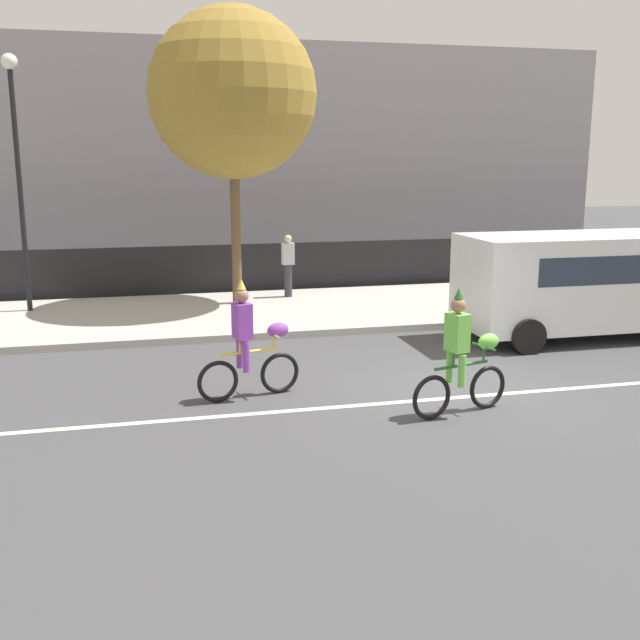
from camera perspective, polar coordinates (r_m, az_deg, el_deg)
The scene contains 11 objects.
ground_plane at distance 12.67m, azimuth 10.28°, elevation -5.09°, with size 80.00×80.00×0.00m, color #424244.
road_centre_line at distance 12.24m, azimuth 11.23°, elevation -5.74°, with size 36.00×0.14×0.01m, color beige.
sidewalk_curb at distance 18.59m, azimuth 2.23°, elevation 0.93°, with size 60.00×5.00×0.15m, color #ADAAA3.
fence_line at distance 21.25m, azimuth 0.11°, elevation 4.09°, with size 40.00×0.08×1.40m, color black.
building_backdrop at distance 29.11m, azimuth -9.41°, elevation 12.15°, with size 28.00×8.00×7.46m, color #99939E.
parade_cyclist_purple at distance 11.80m, azimuth -5.39°, elevation -2.00°, with size 1.69×0.58×1.92m.
parade_cyclist_lime at distance 11.21m, azimuth 10.79°, elevation -2.95°, with size 1.68×0.61×1.92m.
parked_van_white at distance 16.60m, azimuth 19.44°, elevation 3.07°, with size 5.00×2.22×2.18m.
street_lamp_post at distance 18.87m, azimuth -22.13°, elevation 12.18°, with size 0.36×0.36×5.86m.
street_tree_near_lamp at distance 18.66m, azimuth -6.68°, elevation 16.71°, with size 4.02×4.02×7.07m.
pedestrian_onlooker at distance 19.56m, azimuth -2.45°, elevation 4.29°, with size 0.32×0.20×1.62m.
Camera 1 is at (-4.99, -11.03, 3.76)m, focal length 42.00 mm.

